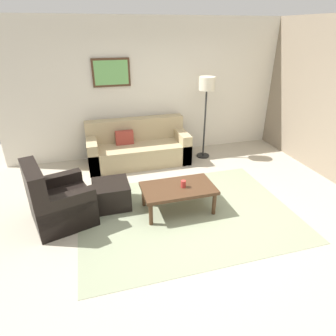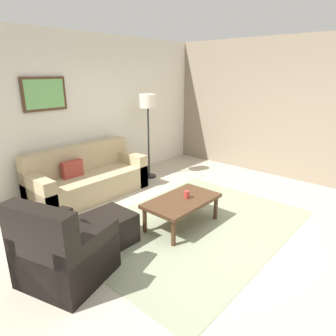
# 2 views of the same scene
# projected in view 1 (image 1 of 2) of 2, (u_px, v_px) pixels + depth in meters

# --- Properties ---
(ground_plane) EXTENTS (8.00, 8.00, 0.00)m
(ground_plane) POSITION_uv_depth(u_px,v_px,m) (186.00, 213.00, 4.40)
(ground_plane) COLOR #B2A893
(rear_partition) EXTENTS (6.00, 0.12, 2.80)m
(rear_partition) POSITION_uv_depth(u_px,v_px,m) (148.00, 90.00, 6.03)
(rear_partition) COLOR silver
(rear_partition) RESTS_ON ground_plane
(area_rug) EXTENTS (3.22, 2.35, 0.01)m
(area_rug) POSITION_uv_depth(u_px,v_px,m) (186.00, 213.00, 4.40)
(area_rug) COLOR gray
(area_rug) RESTS_ON ground_plane
(couch_main) EXTENTS (2.05, 0.85, 0.88)m
(couch_main) POSITION_uv_depth(u_px,v_px,m) (138.00, 148.00, 6.01)
(couch_main) COLOR tan
(couch_main) RESTS_ON ground_plane
(armchair_leather) EXTENTS (0.99, 0.99, 0.95)m
(armchair_leather) POSITION_uv_depth(u_px,v_px,m) (56.00, 204.00, 4.08)
(armchair_leather) COLOR black
(armchair_leather) RESTS_ON ground_plane
(ottoman) EXTENTS (0.56, 0.56, 0.40)m
(ottoman) POSITION_uv_depth(u_px,v_px,m) (111.00, 194.00, 4.53)
(ottoman) COLOR black
(ottoman) RESTS_ON ground_plane
(coffee_table) EXTENTS (1.10, 0.64, 0.41)m
(coffee_table) POSITION_uv_depth(u_px,v_px,m) (178.00, 190.00, 4.34)
(coffee_table) COLOR #472D1C
(coffee_table) RESTS_ON ground_plane
(cup) EXTENTS (0.08, 0.08, 0.11)m
(cup) POSITION_uv_depth(u_px,v_px,m) (183.00, 184.00, 4.29)
(cup) COLOR #B2332D
(cup) RESTS_ON coffee_table
(lamp_standing) EXTENTS (0.32, 0.32, 1.71)m
(lamp_standing) POSITION_uv_depth(u_px,v_px,m) (207.00, 92.00, 5.75)
(lamp_standing) COLOR black
(lamp_standing) RESTS_ON ground_plane
(framed_artwork) EXTENTS (0.74, 0.04, 0.54)m
(framed_artwork) POSITION_uv_depth(u_px,v_px,m) (111.00, 73.00, 5.60)
(framed_artwork) COLOR #472D1C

